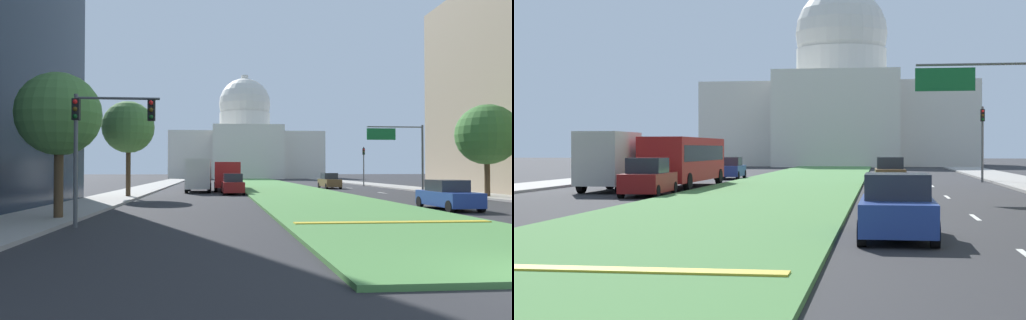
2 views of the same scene
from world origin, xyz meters
The scene contains 14 objects.
ground_plane centered at (0.00, 53.30, 0.00)m, with size 260.00×260.00×0.00m, color #2B2B2D.
grass_median centered at (0.00, 47.97, 0.07)m, with size 8.88×95.93×0.14m, color #4C8442.
median_curb_nose centered at (0.00, 9.45, 0.16)m, with size 7.99×0.50×0.04m, color gold.
lane_dashes_right centered at (8.71, 34.38, 0.00)m, with size 0.16×45.43×0.01m.
sidewalk_left centered at (-14.97, 42.64, 0.07)m, with size 4.00×95.93×0.15m, color #9E9991.
capitol_building centered at (0.00, 105.79, 8.35)m, with size 36.04×26.74×25.99m.
traffic_light_far_right centered at (12.47, 50.89, 3.31)m, with size 0.28×0.35×5.20m.
overhead_guide_sign centered at (10.58, 33.89, 4.65)m, with size 5.60×0.20×6.50m.
sedan_lead_stopped centered at (5.98, 16.41, 0.79)m, with size 1.95×4.47×1.67m.
sedan_midblock centered at (-5.61, 32.63, 0.87)m, with size 2.04×4.45×1.87m.
sedan_distant centered at (6.12, 44.14, 0.84)m, with size 1.92×4.36×1.80m.
sedan_far_horizon centered at (-5.80, 54.40, 0.79)m, with size 1.96×4.39×1.67m.
box_truck_delivery centered at (-8.80, 36.65, 1.68)m, with size 2.40×6.40×3.20m.
city_bus centered at (-5.98, 41.17, 1.77)m, with size 2.62×11.00×2.95m.
Camera 2 is at (5.55, -3.79, 2.32)m, focal length 54.48 mm.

